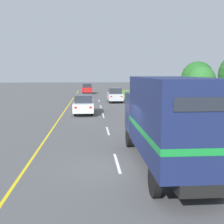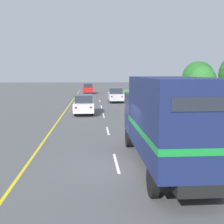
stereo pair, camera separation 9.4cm
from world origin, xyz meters
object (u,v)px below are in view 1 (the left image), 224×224
at_px(lead_car_red_ahead, 87,88).
at_px(roadside_tree_mid, 201,80).
at_px(roadside_tree_far, 197,77).
at_px(lead_car_silver_ahead, 115,95).
at_px(highway_sign, 206,110).
at_px(horse_trailer_truck, 167,119).
at_px(lead_car_white, 84,104).

distance_m(lead_car_red_ahead, roadside_tree_mid, 25.90).
bearing_deg(roadside_tree_far, lead_car_silver_ahead, 166.59).
relative_size(lead_car_red_ahead, highway_sign, 1.60).
xyz_separation_m(horse_trailer_truck, roadside_tree_far, (10.05, 23.11, 1.20)).
xyz_separation_m(lead_car_red_ahead, roadside_tree_mid, (12.00, -22.85, 2.09)).
bearing_deg(roadside_tree_mid, highway_sign, -110.33).
relative_size(lead_car_red_ahead, roadside_tree_far, 0.80).
bearing_deg(lead_car_white, lead_car_silver_ahead, 69.74).
height_order(lead_car_red_ahead, highway_sign, highway_sign).
distance_m(horse_trailer_truck, lead_car_silver_ahead, 25.49).
relative_size(horse_trailer_truck, lead_car_silver_ahead, 1.89).
xyz_separation_m(horse_trailer_truck, highway_sign, (3.93, 5.65, -0.42)).
xyz_separation_m(horse_trailer_truck, roadside_tree_mid, (8.42, 17.78, 1.02)).
relative_size(lead_car_white, lead_car_red_ahead, 1.10).
relative_size(highway_sign, roadside_tree_far, 0.50).
bearing_deg(roadside_tree_mid, roadside_tree_far, 73.02).
distance_m(roadside_tree_mid, roadside_tree_far, 5.58).
distance_m(lead_car_red_ahead, highway_sign, 35.78).
bearing_deg(lead_car_white, lead_car_red_ahead, 89.98).
xyz_separation_m(horse_trailer_truck, lead_car_white, (-3.59, 15.33, -1.09)).
xyz_separation_m(lead_car_white, highway_sign, (7.52, -9.67, 0.67)).
bearing_deg(horse_trailer_truck, roadside_tree_far, 66.50).
bearing_deg(roadside_tree_mid, lead_car_white, -168.45).
distance_m(lead_car_white, highway_sign, 12.27).
height_order(lead_car_silver_ahead, roadside_tree_mid, roadside_tree_mid).
bearing_deg(lead_car_red_ahead, horse_trailer_truck, -84.96).
height_order(roadside_tree_mid, roadside_tree_far, roadside_tree_far).
distance_m(highway_sign, roadside_tree_mid, 13.01).
bearing_deg(lead_car_silver_ahead, highway_sign, -79.22).
bearing_deg(lead_car_silver_ahead, horse_trailer_truck, -90.35).
distance_m(lead_car_silver_ahead, highway_sign, 20.18).
xyz_separation_m(lead_car_white, lead_car_silver_ahead, (3.74, 10.14, 0.03)).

